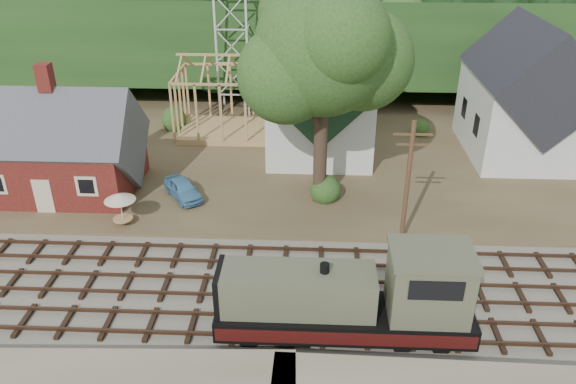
{
  "coord_description": "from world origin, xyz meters",
  "views": [
    {
      "loc": [
        1.45,
        -23.9,
        18.87
      ],
      "look_at": [
        0.06,
        6.0,
        3.0
      ],
      "focal_mm": 35.0,
      "sensor_mm": 36.0,
      "label": 1
    }
  ],
  "objects_px": {
    "car_blue": "(183,189)",
    "car_red": "(548,144)",
    "locomotive": "(355,300)",
    "patio_set": "(120,198)"
  },
  "relations": [
    {
      "from": "car_red",
      "to": "patio_set",
      "type": "relative_size",
      "value": 2.0
    },
    {
      "from": "car_red",
      "to": "patio_set",
      "type": "bearing_deg",
      "value": 124.82
    },
    {
      "from": "locomotive",
      "to": "patio_set",
      "type": "distance_m",
      "value": 16.83
    },
    {
      "from": "car_blue",
      "to": "locomotive",
      "type": "bearing_deg",
      "value": -85.13
    },
    {
      "from": "car_red",
      "to": "patio_set",
      "type": "height_order",
      "value": "patio_set"
    },
    {
      "from": "locomotive",
      "to": "patio_set",
      "type": "height_order",
      "value": "locomotive"
    },
    {
      "from": "car_blue",
      "to": "patio_set",
      "type": "relative_size",
      "value": 1.8
    },
    {
      "from": "car_blue",
      "to": "car_red",
      "type": "height_order",
      "value": "car_blue"
    },
    {
      "from": "car_blue",
      "to": "car_red",
      "type": "xyz_separation_m",
      "value": [
        28.08,
        9.34,
        -0.06
      ]
    },
    {
      "from": "car_red",
      "to": "patio_set",
      "type": "xyz_separation_m",
      "value": [
        -31.16,
        -13.05,
        1.25
      ]
    }
  ]
}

